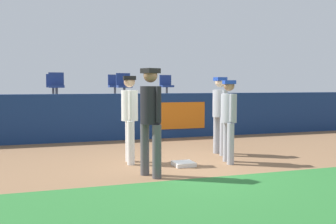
# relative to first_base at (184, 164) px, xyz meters

# --- Properties ---
(ground_plane) EXTENTS (60.00, 60.00, 0.00)m
(ground_plane) POSITION_rel_first_base_xyz_m (-0.15, -0.19, -0.04)
(ground_plane) COLOR brown
(grass_foreground_strip) EXTENTS (18.00, 2.80, 0.01)m
(grass_foreground_strip) POSITION_rel_first_base_xyz_m (-0.15, -2.43, -0.04)
(grass_foreground_strip) COLOR #26662B
(grass_foreground_strip) RESTS_ON ground_plane
(first_base) EXTENTS (0.40, 0.40, 0.08)m
(first_base) POSITION_rel_first_base_xyz_m (0.00, 0.00, 0.00)
(first_base) COLOR white
(first_base) RESTS_ON ground_plane
(player_fielder_home) EXTENTS (0.37, 0.55, 1.78)m
(player_fielder_home) POSITION_rel_first_base_xyz_m (-0.95, 0.60, 0.99)
(player_fielder_home) COLOR white
(player_fielder_home) RESTS_ON ground_plane
(player_runner_visitor) EXTENTS (0.35, 0.50, 1.77)m
(player_runner_visitor) POSITION_rel_first_base_xyz_m (1.22, 0.91, 0.99)
(player_runner_visitor) COLOR #9EA3AD
(player_runner_visitor) RESTS_ON ground_plane
(player_coach_visitor) EXTENTS (0.37, 0.47, 1.69)m
(player_coach_visitor) POSITION_rel_first_base_xyz_m (0.97, -0.01, 0.94)
(player_coach_visitor) COLOR #9EA3AD
(player_coach_visitor) RESTS_ON ground_plane
(player_umpire) EXTENTS (0.47, 0.49, 1.88)m
(player_umpire) POSITION_rel_first_base_xyz_m (-0.85, -0.65, 1.05)
(player_umpire) COLOR #4C4C51
(player_umpire) RESTS_ON ground_plane
(field_wall) EXTENTS (18.00, 0.26, 1.35)m
(field_wall) POSITION_rel_first_base_xyz_m (-0.15, 3.95, 0.63)
(field_wall) COLOR navy
(field_wall) RESTS_ON ground_plane
(bleacher_platform) EXTENTS (18.00, 4.80, 1.15)m
(bleacher_platform) POSITION_rel_first_base_xyz_m (-0.15, 6.52, 0.54)
(bleacher_platform) COLOR #59595E
(bleacher_platform) RESTS_ON ground_plane
(seat_back_right) EXTENTS (0.47, 0.44, 0.84)m
(seat_back_right) POSITION_rel_first_base_xyz_m (1.93, 7.19, 1.58)
(seat_back_right) COLOR #4C4C51
(seat_back_right) RESTS_ON bleacher_platform
(seat_back_center) EXTENTS (0.46, 0.44, 0.84)m
(seat_back_center) POSITION_rel_first_base_xyz_m (-0.10, 7.19, 1.58)
(seat_back_center) COLOR #4C4C51
(seat_back_center) RESTS_ON bleacher_platform
(seat_front_left) EXTENTS (0.47, 0.44, 0.84)m
(seat_front_left) POSITION_rel_first_base_xyz_m (-2.24, 5.39, 1.58)
(seat_front_left) COLOR #4C4C51
(seat_front_left) RESTS_ON bleacher_platform
(seat_front_center) EXTENTS (0.46, 0.44, 0.84)m
(seat_front_center) POSITION_rel_first_base_xyz_m (-0.11, 5.39, 1.58)
(seat_front_center) COLOR #4C4C51
(seat_front_center) RESTS_ON bleacher_platform
(seat_back_left) EXTENTS (0.47, 0.44, 0.84)m
(seat_back_left) POSITION_rel_first_base_xyz_m (-2.31, 7.19, 1.58)
(seat_back_left) COLOR #4C4C51
(seat_back_left) RESTS_ON bleacher_platform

